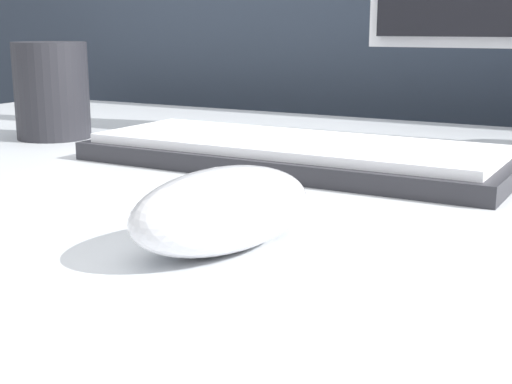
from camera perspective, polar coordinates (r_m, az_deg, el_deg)
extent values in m
cube|color=#333D4C|center=(1.10, 17.25, -1.09)|extent=(5.00, 0.03, 1.26)
ellipsoid|color=silver|center=(0.39, -2.63, -1.40)|extent=(0.09, 0.13, 0.05)
cube|color=#28282D|center=(0.63, 2.95, 2.80)|extent=(0.38, 0.15, 0.02)
cube|color=white|center=(0.63, 2.96, 3.88)|extent=(0.36, 0.13, 0.01)
cylinder|color=#232328|center=(0.82, -16.02, 7.81)|extent=(0.08, 0.08, 0.10)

